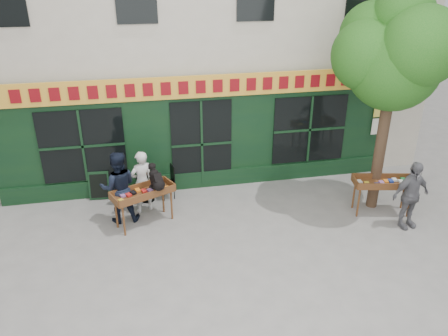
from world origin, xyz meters
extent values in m
plane|color=slate|center=(0.00, 0.00, 0.00)|extent=(80.00, 80.00, 0.00)
cube|color=black|center=(0.00, 2.42, 1.60)|extent=(11.00, 0.16, 3.20)
cube|color=gold|center=(0.00, 2.30, 3.00)|extent=(11.00, 0.06, 0.60)
cube|color=maroon|center=(0.00, 2.26, 3.00)|extent=(9.60, 0.03, 0.34)
cube|color=black|center=(0.00, 2.32, 0.25)|extent=(11.00, 0.10, 0.50)
cube|color=black|center=(0.00, 2.32, 1.35)|extent=(1.70, 0.05, 2.50)
cube|color=black|center=(-3.20, 2.32, 1.55)|extent=(2.20, 0.05, 2.00)
cube|color=black|center=(3.20, 2.32, 1.55)|extent=(2.20, 0.05, 2.00)
cube|color=silver|center=(5.40, 2.30, 1.50)|extent=(0.42, 0.02, 0.50)
cube|color=#E5D14C|center=(5.40, 2.30, 2.05)|extent=(0.42, 0.02, 0.50)
cube|color=silver|center=(5.40, 2.30, 2.60)|extent=(0.42, 0.02, 0.50)
cylinder|color=#382619|center=(4.30, 0.30, 1.80)|extent=(0.28, 0.28, 3.60)
sphere|color=#144F12|center=(4.30, 0.30, 3.80)|extent=(2.20, 2.20, 2.20)
sphere|color=#144F12|center=(5.00, 0.60, 4.10)|extent=(1.80, 1.80, 1.80)
sphere|color=#144F12|center=(3.70, 0.50, 4.00)|extent=(1.70, 1.70, 1.70)
sphere|color=#144F12|center=(4.50, -0.30, 4.30)|extent=(1.80, 1.80, 1.80)
sphere|color=#144F12|center=(4.00, 0.90, 4.40)|extent=(1.60, 1.60, 1.60)
sphere|color=#144F12|center=(4.40, 0.40, 4.90)|extent=(1.40, 1.40, 1.40)
cylinder|color=#5B321A|center=(-2.24, 0.18, 0.40)|extent=(0.05, 0.05, 0.80)
cylinder|color=#5B321A|center=(-1.05, 0.71, 0.40)|extent=(0.05, 0.05, 0.80)
cylinder|color=#5B321A|center=(-2.42, 0.58, 0.40)|extent=(0.05, 0.05, 0.80)
cylinder|color=#5B321A|center=(-1.23, 1.11, 0.40)|extent=(0.05, 0.05, 0.80)
cube|color=#5B321A|center=(-1.73, 0.65, 0.82)|extent=(1.61, 1.15, 0.05)
cube|color=#5B321A|center=(-1.61, 0.38, 0.90)|extent=(1.38, 0.65, 0.18)
cube|color=#5B321A|center=(-1.85, 0.91, 0.90)|extent=(1.38, 0.65, 0.18)
cube|color=brown|center=(-1.73, 0.65, 0.88)|extent=(1.35, 0.90, 0.06)
imported|color=silver|center=(-1.73, 1.30, 0.84)|extent=(0.73, 0.62, 1.68)
cylinder|color=#5B321A|center=(3.65, -0.14, 0.40)|extent=(0.05, 0.05, 0.80)
cylinder|color=#5B321A|center=(4.92, -0.41, 0.40)|extent=(0.05, 0.05, 0.80)
cylinder|color=#5B321A|center=(3.74, 0.29, 0.40)|extent=(0.05, 0.05, 0.80)
cylinder|color=#5B321A|center=(5.01, 0.02, 0.40)|extent=(0.05, 0.05, 0.80)
cube|color=#5B321A|center=(4.33, -0.06, 0.82)|extent=(1.59, 0.88, 0.05)
cube|color=#5B321A|center=(4.27, -0.34, 0.90)|extent=(1.47, 0.35, 0.18)
cube|color=#5B321A|center=(4.39, 0.22, 0.90)|extent=(1.47, 0.35, 0.18)
cube|color=brown|center=(4.33, -0.06, 0.88)|extent=(1.36, 0.66, 0.06)
imported|color=slate|center=(4.60, -0.81, 0.87)|extent=(1.07, 0.56, 1.74)
cylinder|color=black|center=(-1.61, 1.82, 0.02)|extent=(0.36, 0.36, 0.03)
cylinder|color=black|center=(-1.61, 1.82, 0.38)|extent=(0.04, 0.04, 0.72)
cylinder|color=black|center=(-1.61, 1.82, 0.75)|extent=(0.60, 0.60, 0.03)
cube|color=black|center=(-2.16, 1.72, 0.45)|extent=(0.50, 0.50, 0.03)
cube|color=black|center=(-2.30, 1.82, 0.70)|extent=(0.23, 0.32, 0.50)
cylinder|color=black|center=(-2.12, 1.51, 0.22)|extent=(0.02, 0.02, 0.44)
cylinder|color=black|center=(-1.95, 1.76, 0.22)|extent=(0.02, 0.02, 0.44)
cylinder|color=black|center=(-2.37, 1.68, 0.22)|extent=(0.02, 0.02, 0.44)
cylinder|color=black|center=(-2.20, 1.93, 0.22)|extent=(0.02, 0.02, 0.44)
cube|color=black|center=(-1.06, 1.87, 0.45)|extent=(0.42, 0.42, 0.03)
cube|color=black|center=(-0.89, 1.90, 0.70)|extent=(0.10, 0.36, 0.50)
cylinder|color=black|center=(-1.24, 1.99, 0.22)|extent=(0.02, 0.02, 0.44)
cylinder|color=black|center=(-1.18, 1.69, 0.22)|extent=(0.02, 0.02, 0.44)
cylinder|color=black|center=(-0.94, 2.05, 0.22)|extent=(0.02, 0.02, 0.44)
cylinder|color=black|center=(-0.89, 1.75, 0.22)|extent=(0.02, 0.02, 0.44)
imported|color=gray|center=(-1.61, 1.82, 0.91)|extent=(0.17, 0.14, 0.28)
imported|color=black|center=(-2.31, 0.92, 0.93)|extent=(0.92, 0.72, 1.87)
cube|color=black|center=(-2.91, 2.20, 0.40)|extent=(0.57, 0.23, 0.79)
cube|color=black|center=(-2.91, 2.18, 0.40)|extent=(0.47, 0.20, 0.65)
camera|label=1|loc=(-1.71, -8.98, 5.90)|focal=35.00mm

